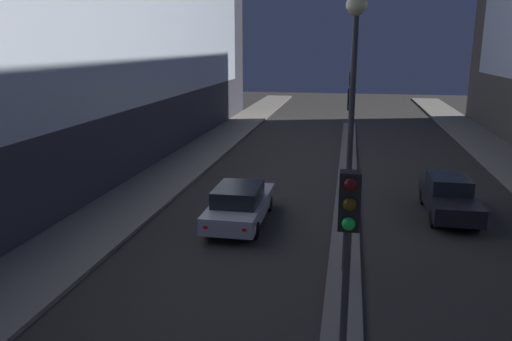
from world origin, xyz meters
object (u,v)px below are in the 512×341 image
traffic_light_near (347,249)px  street_lamp (353,84)px  car_left_lane (240,204)px  car_right_lane (449,197)px  traffic_light_far (351,91)px  traffic_light_mid (350,118)px

traffic_light_near → street_lamp: street_lamp is taller
street_lamp → car_left_lane: bearing=137.2°
street_lamp → car_left_lane: street_lamp is taller
street_lamp → car_right_lane: (3.90, 5.99, -4.74)m
street_lamp → car_right_lane: street_lamp is taller
street_lamp → traffic_light_far: bearing=90.0°
street_lamp → traffic_light_near: bearing=-90.0°
traffic_light_mid → car_right_lane: 5.11m
traffic_light_far → car_right_lane: bearing=-75.2°
traffic_light_far → street_lamp: size_ratio=0.60×
traffic_light_near → street_lamp: bearing=90.0°
street_lamp → traffic_light_mid: bearing=90.0°
traffic_light_mid → car_left_lane: 6.38m
street_lamp → car_left_lane: 7.13m
traffic_light_near → car_right_lane: 13.28m
traffic_light_mid → car_right_lane: bearing=-25.7°
traffic_light_far → street_lamp: (0.00, -20.75, 2.02)m
traffic_light_far → street_lamp: 20.85m
street_lamp → car_left_lane: (-3.90, 3.61, -4.74)m
traffic_light_near → traffic_light_mid: same height
traffic_light_mid → traffic_light_far: 12.89m
car_left_lane → car_right_lane: (7.81, 2.37, 0.01)m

